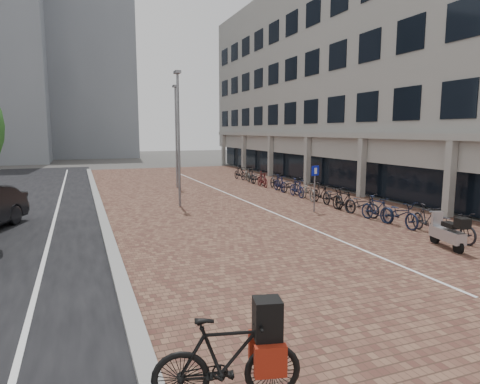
{
  "coord_description": "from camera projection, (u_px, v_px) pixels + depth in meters",
  "views": [
    {
      "loc": [
        -5.91,
        -9.44,
        3.7
      ],
      "look_at": [
        0.0,
        6.0,
        1.3
      ],
      "focal_mm": 31.54,
      "sensor_mm": 36.0,
      "label": 1
    }
  ],
  "objects": [
    {
      "name": "parking_line",
      "position": [
        238.0,
        198.0,
        23.21
      ],
      "size": [
        0.1,
        30.0,
        0.0
      ],
      "primitive_type": "cube",
      "color": "white",
      "rests_on": "plaza_brick"
    },
    {
      "name": "lamp_far",
      "position": [
        176.0,
        138.0,
        27.32
      ],
      "size": [
        0.12,
        0.12,
        6.54
      ],
      "primitive_type": "cylinder",
      "color": "slate",
      "rests_on": "ground"
    },
    {
      "name": "plaza_brick",
      "position": [
        235.0,
        199.0,
        23.14
      ],
      "size": [
        14.5,
        42.0,
        0.04
      ],
      "primitive_type": "cube",
      "color": "brown",
      "rests_on": "ground"
    },
    {
      "name": "office_building",
      "position": [
        362.0,
        63.0,
        29.51
      ],
      "size": [
        8.4,
        40.0,
        15.0
      ],
      "color": "#969691",
      "rests_on": "ground"
    },
    {
      "name": "hero_bike",
      "position": [
        227.0,
        358.0,
        5.71
      ],
      "size": [
        2.13,
        1.01,
        1.45
      ],
      "rotation": [
        0.0,
        0.0,
        1.35
      ],
      "color": "black",
      "rests_on": "ground"
    },
    {
      "name": "bike_row",
      "position": [
        305.0,
        189.0,
        23.1
      ],
      "size": [
        1.26,
        21.44,
        1.05
      ],
      "color": "black",
      "rests_on": "ground"
    },
    {
      "name": "ground",
      "position": [
        319.0,
        269.0,
        11.35
      ],
      "size": [
        140.0,
        140.0,
        0.0
      ],
      "primitive_type": "plane",
      "color": "#474442",
      "rests_on": "ground"
    },
    {
      "name": "lane_line",
      "position": [
        57.0,
        209.0,
        19.96
      ],
      "size": [
        0.12,
        44.0,
        0.0
      ],
      "primitive_type": "cube",
      "color": "white",
      "rests_on": "street_asphalt"
    },
    {
      "name": "curb",
      "position": [
        99.0,
        206.0,
        20.62
      ],
      "size": [
        0.35,
        42.0,
        0.14
      ],
      "primitive_type": "cube",
      "color": "gray",
      "rests_on": "ground"
    },
    {
      "name": "parking_sign",
      "position": [
        315.0,
        182.0,
        19.04
      ],
      "size": [
        0.44,
        0.17,
        2.15
      ],
      "rotation": [
        0.0,
        0.0,
        0.3
      ],
      "color": "slate",
      "rests_on": "ground"
    },
    {
      "name": "street_asphalt",
      "position": [
        10.0,
        213.0,
        19.25
      ],
      "size": [
        8.0,
        50.0,
        0.03
      ],
      "primitive_type": "cube",
      "color": "black",
      "rests_on": "ground"
    },
    {
      "name": "lamp_near",
      "position": [
        179.0,
        141.0,
        20.35
      ],
      "size": [
        0.12,
        0.12,
        6.45
      ],
      "primitive_type": "cylinder",
      "color": "gray",
      "rests_on": "ground"
    },
    {
      "name": "scooter_front",
      "position": [
        447.0,
        231.0,
        13.25
      ],
      "size": [
        0.85,
        1.72,
        1.13
      ],
      "primitive_type": null,
      "rotation": [
        0.0,
        0.0,
        -0.21
      ],
      "color": "#A7A6AC",
      "rests_on": "ground"
    }
  ]
}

